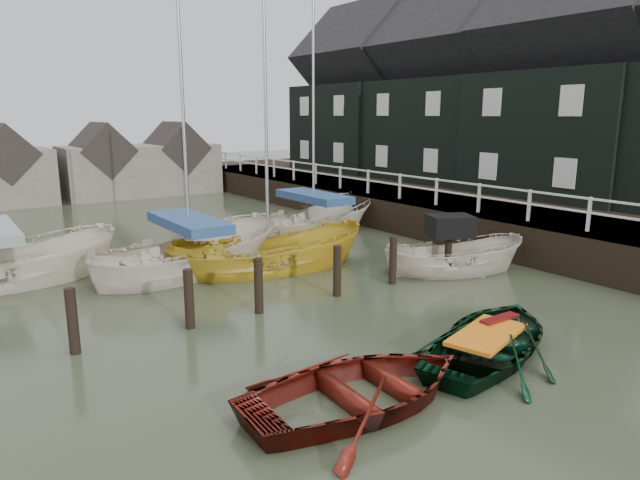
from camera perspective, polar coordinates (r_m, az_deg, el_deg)
ground at (r=12.65m, az=5.46°, el=-9.99°), size 120.00×120.00×0.00m
pier at (r=25.79m, az=7.31°, el=3.19°), size 3.04×32.00×2.70m
land_strip at (r=29.84m, az=15.20°, el=2.73°), size 14.00×38.00×1.50m
quay_houses at (r=28.62m, az=17.96°, el=13.60°), size 6.52×28.14×10.01m
mooring_pilings at (r=14.21m, az=-5.84°, el=-5.29°), size 13.72×0.22×1.80m
far_sheds at (r=36.01m, az=-21.22°, el=6.91°), size 14.00×4.08×4.39m
rowboat_red at (r=10.07m, az=4.18°, el=-16.14°), size 4.45×3.29×0.89m
rowboat_green at (r=12.16m, az=16.19°, el=-11.40°), size 4.43×3.71×0.79m
rowboat_dkgreen at (r=12.92m, az=17.35°, el=-10.02°), size 4.71×4.15×0.81m
motorboat at (r=18.13m, az=13.12°, el=-2.99°), size 4.75×3.38×2.66m
sailboat_b at (r=18.34m, az=-12.77°, el=-2.88°), size 7.21×4.14×11.77m
sailboat_c at (r=18.24m, az=-5.14°, el=-2.86°), size 6.75×3.63×11.39m
sailboat_d at (r=23.35m, az=-0.63°, el=0.71°), size 7.24×4.26×12.88m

